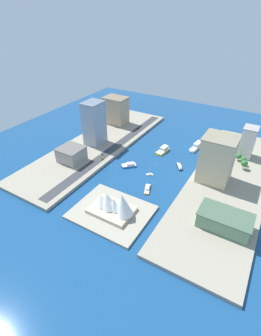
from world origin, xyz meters
The scene contains 25 objects.
ground_plane centered at (0.00, 0.00, 0.00)m, with size 440.00×440.00×0.00m, color navy.
quay_west centered at (-79.31, 0.00, 1.60)m, with size 70.00×240.00×3.19m, color #9E937F.
quay_east centered at (79.31, 0.00, 1.60)m, with size 70.00×240.00×3.19m, color #9E937F.
peninsula_point centered at (-3.56, 91.89, 1.00)m, with size 63.75×52.14×2.00m, color #A89E89.
road_strip centered at (55.68, 0.00, 3.27)m, with size 11.12×228.00×0.15m, color #38383D.
ferry_yellow_fast centered at (2.92, -26.72, 2.33)m, with size 11.19×22.33×6.28m.
catamaran_blue centered at (21.42, 21.60, 1.54)m, with size 16.78×16.31×4.04m.
patrol_launch_navy centered at (-27.04, -4.05, 1.42)m, with size 10.93×14.05×3.72m.
water_taxi_orange centered at (-15.06, 48.20, 1.26)m, with size 9.97×16.39×3.36m.
ferry_white_commuter centered at (-28.84, -56.06, 2.84)m, with size 10.90×29.20×7.10m.
sailboat_small_white centered at (-5.74, 25.22, 0.87)m, with size 7.80×5.81×12.25m.
terminal_long_green centered at (-89.08, 62.46, 9.72)m, with size 40.23×23.18×12.99m.
carpark_squat_concrete centered at (79.38, 47.92, 11.20)m, with size 26.22×25.02×15.95m.
apartment_midrise_tan centered at (95.50, -65.08, 22.08)m, with size 32.21×24.45×37.71m.
tower_tall_glass centered at (83.31, -0.08, 29.19)m, with size 20.15×25.10×51.94m.
hotel_broad_white centered at (-82.92, -60.97, 20.81)m, with size 15.11×17.99×35.16m.
office_block_beige centered at (-64.60, 3.24, 26.33)m, with size 30.47×28.88×46.20m.
taxi_yellow_cab centered at (52.72, 29.14, 4.19)m, with size 2.11×4.86×1.76m.
van_white centered at (58.61, 21.86, 4.06)m, with size 1.98×5.06×1.44m.
pickup_red centered at (58.42, -62.32, 4.09)m, with size 1.90×4.48×1.51m.
sedan_silver centered at (53.54, -9.59, 4.09)m, with size 1.84×4.26×1.53m.
hatchback_blue centered at (58.89, 9.97, 4.14)m, with size 2.01×5.08×1.65m.
traffic_light_waterfront centered at (48.63, 30.41, 7.53)m, with size 0.36×0.36×6.50m.
opera_landmark centered at (-6.09, 91.89, 10.45)m, with size 38.81×26.02×23.48m.
park_tree_cluster centered at (-83.98, -37.98, 9.62)m, with size 14.89×21.49×10.45m.
Camera 1 is at (-97.93, 219.06, 149.63)m, focal length 26.81 mm.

